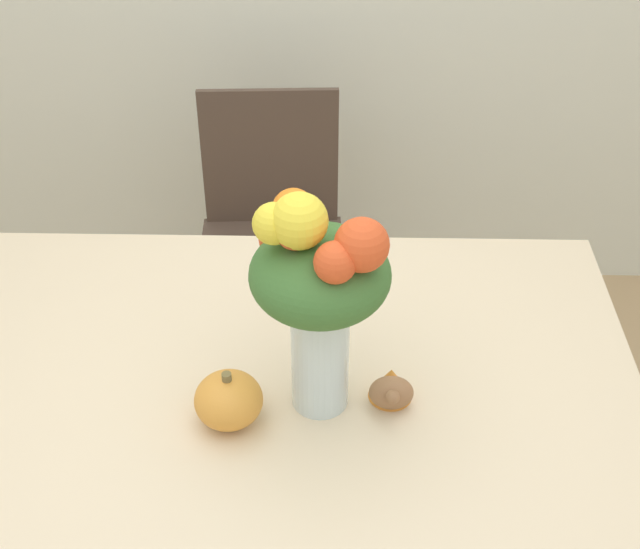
{
  "coord_description": "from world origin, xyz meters",
  "views": [
    {
      "loc": [
        0.11,
        -1.23,
        1.99
      ],
      "look_at": [
        0.09,
        -0.01,
        1.07
      ],
      "focal_mm": 50.0,
      "sensor_mm": 36.0,
      "label": 1
    }
  ],
  "objects_px": {
    "pumpkin": "(229,400)",
    "dining_chair_near_window": "(272,243)",
    "flower_vase": "(317,286)",
    "turkey_figurine": "(391,387)"
  },
  "relations": [
    {
      "from": "flower_vase",
      "to": "pumpkin",
      "type": "xyz_separation_m",
      "value": [
        -0.16,
        -0.05,
        -0.23
      ]
    },
    {
      "from": "flower_vase",
      "to": "turkey_figurine",
      "type": "distance_m",
      "value": 0.28
    },
    {
      "from": "flower_vase",
      "to": "turkey_figurine",
      "type": "xyz_separation_m",
      "value": [
        0.14,
        0.0,
        -0.24
      ]
    },
    {
      "from": "pumpkin",
      "to": "turkey_figurine",
      "type": "height_order",
      "value": "pumpkin"
    },
    {
      "from": "pumpkin",
      "to": "dining_chair_near_window",
      "type": "relative_size",
      "value": 0.14
    },
    {
      "from": "pumpkin",
      "to": "dining_chair_near_window",
      "type": "height_order",
      "value": "dining_chair_near_window"
    },
    {
      "from": "pumpkin",
      "to": "turkey_figurine",
      "type": "bearing_deg",
      "value": 10.63
    },
    {
      "from": "pumpkin",
      "to": "turkey_figurine",
      "type": "distance_m",
      "value": 0.31
    },
    {
      "from": "pumpkin",
      "to": "flower_vase",
      "type": "bearing_deg",
      "value": 18.55
    },
    {
      "from": "turkey_figurine",
      "to": "pumpkin",
      "type": "bearing_deg",
      "value": -169.37
    }
  ]
}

